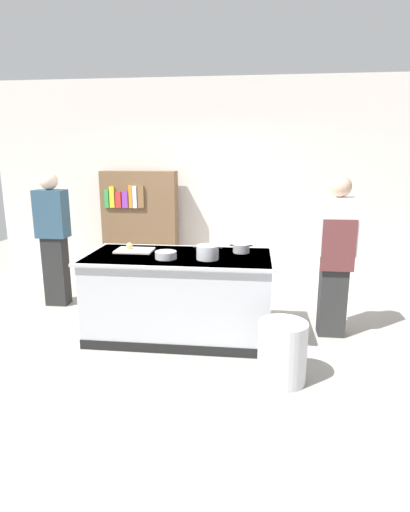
# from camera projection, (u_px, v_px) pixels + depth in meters

# --- Properties ---
(ground_plane) EXTENTS (10.00, 10.00, 0.00)m
(ground_plane) POSITION_uv_depth(u_px,v_px,m) (180.00, 335.00, 4.56)
(ground_plane) COLOR #9E9991
(back_wall) EXTENTS (6.40, 0.12, 3.00)m
(back_wall) POSITION_uv_depth(u_px,v_px,m) (203.00, 184.00, 6.23)
(back_wall) COLOR silver
(back_wall) RESTS_ON ground_plane
(counter_island) EXTENTS (1.98, 0.98, 0.90)m
(counter_island) POSITION_uv_depth(u_px,v_px,m) (180.00, 295.00, 4.45)
(counter_island) COLOR #B7BABF
(counter_island) RESTS_ON ground_plane
(cutting_board) EXTENTS (0.40, 0.28, 0.02)m
(cutting_board) POSITION_uv_depth(u_px,v_px,m) (135.00, 250.00, 4.52)
(cutting_board) COLOR silver
(cutting_board) RESTS_ON counter_island
(onion) EXTENTS (0.07, 0.07, 0.07)m
(onion) POSITION_uv_depth(u_px,v_px,m) (129.00, 246.00, 4.53)
(onion) COLOR tan
(onion) RESTS_ON cutting_board
(stock_pot) EXTENTS (0.29, 0.22, 0.14)m
(stock_pot) POSITION_uv_depth(u_px,v_px,m) (208.00, 252.00, 4.16)
(stock_pot) COLOR #B7BABF
(stock_pot) RESTS_ON counter_island
(sauce_pan) EXTENTS (0.24, 0.18, 0.09)m
(sauce_pan) POSITION_uv_depth(u_px,v_px,m) (241.00, 248.00, 4.45)
(sauce_pan) COLOR #99999E
(sauce_pan) RESTS_ON counter_island
(mixing_bowl) EXTENTS (0.22, 0.22, 0.08)m
(mixing_bowl) POSITION_uv_depth(u_px,v_px,m) (166.00, 255.00, 4.19)
(mixing_bowl) COLOR #B7BABF
(mixing_bowl) RESTS_ON counter_island
(trash_bin) EXTENTS (0.42, 0.42, 0.54)m
(trash_bin) POSITION_uv_depth(u_px,v_px,m) (282.00, 352.00, 3.57)
(trash_bin) COLOR silver
(trash_bin) RESTS_ON ground_plane
(person_chef) EXTENTS (0.38, 0.25, 1.72)m
(person_chef) POSITION_uv_depth(u_px,v_px,m) (336.00, 253.00, 4.36)
(person_chef) COLOR #2F2F2F
(person_chef) RESTS_ON ground_plane
(person_guest) EXTENTS (0.38, 0.24, 1.72)m
(person_guest) POSITION_uv_depth(u_px,v_px,m) (53.00, 236.00, 5.31)
(person_guest) COLOR #252525
(person_guest) RESTS_ON ground_plane
(bookshelf) EXTENTS (1.10, 0.31, 1.70)m
(bookshelf) POSITION_uv_depth(u_px,v_px,m) (140.00, 229.00, 6.20)
(bookshelf) COLOR brown
(bookshelf) RESTS_ON ground_plane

